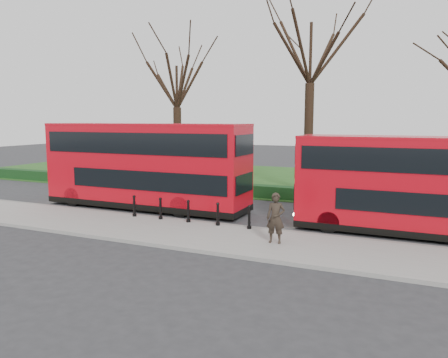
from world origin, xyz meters
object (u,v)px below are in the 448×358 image
at_px(bollard_row, 188,212).
at_px(pedestrian, 276,218).
at_px(bus_lead, 145,166).
at_px(bus_rear, 424,187).

relative_size(bollard_row, pedestrian, 3.16).
distance_m(bollard_row, pedestrian, 5.03).
distance_m(bollard_row, bus_lead, 5.06).
xyz_separation_m(bollard_row, bus_rear, (9.92, 2.36, 1.46)).
height_order(bollard_row, bus_rear, bus_rear).
bearing_deg(bus_rear, bollard_row, -166.59).
bearing_deg(bollard_row, pedestrian, -19.12).
bearing_deg(bus_rear, pedestrian, -142.30).
distance_m(bus_lead, bus_rear, 13.98).
bearing_deg(bus_lead, pedestrian, -25.23).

